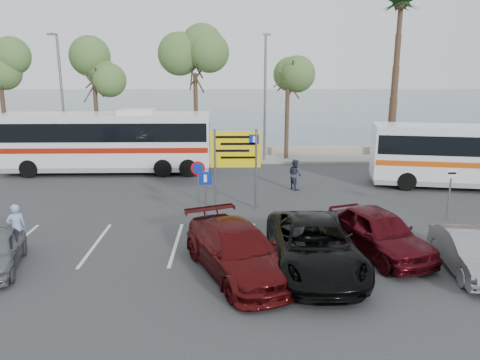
{
  "coord_description": "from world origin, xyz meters",
  "views": [
    {
      "loc": [
        0.82,
        -16.88,
        6.32
      ],
      "look_at": [
        1.19,
        3.0,
        1.37
      ],
      "focal_mm": 35.0,
      "sensor_mm": 36.0,
      "label": 1
    }
  ],
  "objects_px": {
    "street_lamp_right": "(265,92)",
    "suv_black": "(314,246)",
    "street_lamp_left": "(61,92)",
    "direction_sign": "(236,155)",
    "pedestrian_far": "(295,174)",
    "car_silver_b": "(470,252)",
    "coach_bus_left": "(107,144)",
    "car_maroon": "(238,251)",
    "pedestrian_near": "(17,228)",
    "car_red": "(379,232)"
  },
  "relations": [
    {
      "from": "street_lamp_right",
      "to": "pedestrian_far",
      "type": "bearing_deg",
      "value": -81.18
    },
    {
      "from": "car_maroon",
      "to": "suv_black",
      "type": "bearing_deg",
      "value": -16.04
    },
    {
      "from": "street_lamp_right",
      "to": "direction_sign",
      "type": "relative_size",
      "value": 2.23
    },
    {
      "from": "car_silver_b",
      "to": "car_maroon",
      "type": "bearing_deg",
      "value": -174.98
    },
    {
      "from": "pedestrian_far",
      "to": "car_maroon",
      "type": "bearing_deg",
      "value": 134.85
    },
    {
      "from": "direction_sign",
      "to": "pedestrian_far",
      "type": "bearing_deg",
      "value": 46.96
    },
    {
      "from": "car_red",
      "to": "direction_sign",
      "type": "bearing_deg",
      "value": 114.08
    },
    {
      "from": "coach_bus_left",
      "to": "car_red",
      "type": "relative_size",
      "value": 2.63
    },
    {
      "from": "street_lamp_left",
      "to": "street_lamp_right",
      "type": "xyz_separation_m",
      "value": [
        13.0,
        0.0,
        0.0
      ]
    },
    {
      "from": "street_lamp_left",
      "to": "car_red",
      "type": "xyz_separation_m",
      "value": [
        15.8,
        -15.54,
        -3.82
      ]
    },
    {
      "from": "street_lamp_left",
      "to": "car_red",
      "type": "bearing_deg",
      "value": -44.52
    },
    {
      "from": "car_maroon",
      "to": "coach_bus_left",
      "type": "bearing_deg",
      "value": 95.47
    },
    {
      "from": "car_red",
      "to": "car_silver_b",
      "type": "height_order",
      "value": "car_red"
    },
    {
      "from": "pedestrian_near",
      "to": "suv_black",
      "type": "bearing_deg",
      "value": 139.0
    },
    {
      "from": "pedestrian_near",
      "to": "direction_sign",
      "type": "bearing_deg",
      "value": -179.56
    },
    {
      "from": "car_silver_b",
      "to": "pedestrian_near",
      "type": "relative_size",
      "value": 2.31
    },
    {
      "from": "street_lamp_right",
      "to": "direction_sign",
      "type": "bearing_deg",
      "value": -100.94
    },
    {
      "from": "pedestrian_far",
      "to": "coach_bus_left",
      "type": "bearing_deg",
      "value": 41.32
    },
    {
      "from": "car_maroon",
      "to": "car_red",
      "type": "bearing_deg",
      "value": -5.55
    },
    {
      "from": "coach_bus_left",
      "to": "car_maroon",
      "type": "height_order",
      "value": "coach_bus_left"
    },
    {
      "from": "car_red",
      "to": "pedestrian_far",
      "type": "relative_size",
      "value": 2.91
    },
    {
      "from": "car_silver_b",
      "to": "pedestrian_far",
      "type": "xyz_separation_m",
      "value": [
        -4.11,
        10.0,
        0.15
      ]
    },
    {
      "from": "car_maroon",
      "to": "car_silver_b",
      "type": "relative_size",
      "value": 1.35
    },
    {
      "from": "street_lamp_left",
      "to": "direction_sign",
      "type": "bearing_deg",
      "value": -43.17
    },
    {
      "from": "street_lamp_left",
      "to": "street_lamp_right",
      "type": "relative_size",
      "value": 1.0
    },
    {
      "from": "street_lamp_left",
      "to": "coach_bus_left",
      "type": "bearing_deg",
      "value": -40.78
    },
    {
      "from": "street_lamp_right",
      "to": "suv_black",
      "type": "bearing_deg",
      "value": -88.63
    },
    {
      "from": "direction_sign",
      "to": "pedestrian_far",
      "type": "height_order",
      "value": "direction_sign"
    },
    {
      "from": "car_maroon",
      "to": "car_red",
      "type": "distance_m",
      "value": 5.02
    },
    {
      "from": "car_maroon",
      "to": "pedestrian_near",
      "type": "xyz_separation_m",
      "value": [
        -7.6,
        1.98,
        0.08
      ]
    },
    {
      "from": "car_maroon",
      "to": "pedestrian_far",
      "type": "height_order",
      "value": "pedestrian_far"
    },
    {
      "from": "direction_sign",
      "to": "coach_bus_left",
      "type": "height_order",
      "value": "coach_bus_left"
    },
    {
      "from": "pedestrian_near",
      "to": "car_silver_b",
      "type": "bearing_deg",
      "value": 141.02
    },
    {
      "from": "coach_bus_left",
      "to": "pedestrian_near",
      "type": "bearing_deg",
      "value": -90.5
    },
    {
      "from": "street_lamp_right",
      "to": "street_lamp_left",
      "type": "bearing_deg",
      "value": 180.0
    },
    {
      "from": "street_lamp_left",
      "to": "direction_sign",
      "type": "relative_size",
      "value": 2.23
    },
    {
      "from": "car_maroon",
      "to": "pedestrian_far",
      "type": "xyz_separation_m",
      "value": [
        3.09,
        10.0,
        0.03
      ]
    },
    {
      "from": "street_lamp_left",
      "to": "pedestrian_far",
      "type": "xyz_separation_m",
      "value": [
        14.09,
        -7.02,
        -3.81
      ]
    },
    {
      "from": "coach_bus_left",
      "to": "car_red",
      "type": "distance_m",
      "value": 17.58
    },
    {
      "from": "street_lamp_right",
      "to": "pedestrian_far",
      "type": "xyz_separation_m",
      "value": [
        1.09,
        -7.02,
        -3.81
      ]
    },
    {
      "from": "car_silver_b",
      "to": "pedestrian_near",
      "type": "bearing_deg",
      "value": 177.41
    },
    {
      "from": "street_lamp_left",
      "to": "pedestrian_far",
      "type": "bearing_deg",
      "value": -26.48
    },
    {
      "from": "street_lamp_right",
      "to": "direction_sign",
      "type": "distance_m",
      "value": 10.73
    },
    {
      "from": "street_lamp_left",
      "to": "direction_sign",
      "type": "distance_m",
      "value": 15.24
    },
    {
      "from": "car_silver_b",
      "to": "direction_sign",
      "type": "bearing_deg",
      "value": 142.08
    },
    {
      "from": "street_lamp_right",
      "to": "direction_sign",
      "type": "height_order",
      "value": "street_lamp_right"
    },
    {
      "from": "street_lamp_right",
      "to": "direction_sign",
      "type": "xyz_separation_m",
      "value": [
        -2.0,
        -10.32,
        -2.17
      ]
    },
    {
      "from": "street_lamp_left",
      "to": "car_red",
      "type": "relative_size",
      "value": 1.74
    },
    {
      "from": "street_lamp_right",
      "to": "suv_black",
      "type": "xyz_separation_m",
      "value": [
        0.4,
        -16.74,
        -3.81
      ]
    },
    {
      "from": "pedestrian_near",
      "to": "pedestrian_far",
      "type": "xyz_separation_m",
      "value": [
        10.69,
        8.02,
        -0.05
      ]
    }
  ]
}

